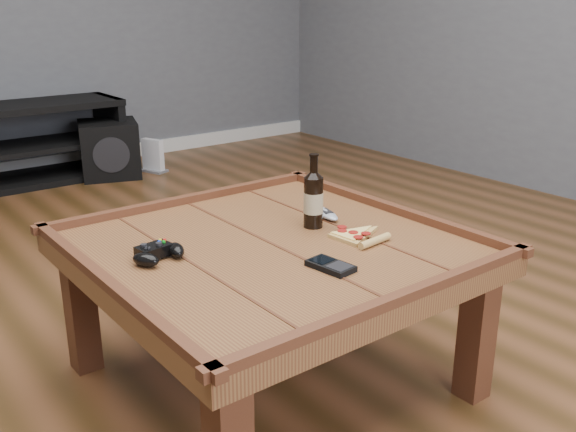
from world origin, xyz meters
TOP-DOWN VIEW (x-y plane):
  - ground at (0.00, 0.00)m, footprint 6.00×6.00m
  - baseboard at (0.00, 2.99)m, footprint 5.00×0.02m
  - coffee_table at (0.00, 0.00)m, footprint 1.03×1.03m
  - media_console at (0.00, 2.75)m, footprint 1.40×0.45m
  - beer_bottle at (0.19, 0.03)m, footprint 0.06×0.06m
  - game_controller at (-0.31, 0.08)m, footprint 0.16×0.12m
  - pizza_slice at (0.22, -0.12)m, footprint 0.15×0.23m
  - smartphone at (0.02, -0.24)m, footprint 0.08×0.13m
  - remote_control at (0.28, 0.09)m, footprint 0.09×0.17m
  - subwoofer at (0.58, 2.58)m, footprint 0.46×0.46m
  - game_console at (0.85, 2.51)m, footprint 0.16×0.20m

SIDE VIEW (x-z plane):
  - ground at x=0.00m, z-range 0.00..0.00m
  - baseboard at x=0.00m, z-range 0.00..0.10m
  - game_console at x=0.85m, z-range -0.01..0.21m
  - subwoofer at x=0.58m, z-range 0.00..0.36m
  - media_console at x=0.00m, z-range 0.00..0.50m
  - coffee_table at x=0.00m, z-range 0.15..0.63m
  - pizza_slice at x=0.22m, z-range 0.45..0.47m
  - smartphone at x=0.02m, z-range 0.45..0.47m
  - remote_control at x=0.28m, z-range 0.45..0.47m
  - game_controller at x=-0.31m, z-range 0.45..0.49m
  - beer_bottle at x=0.19m, z-range 0.43..0.65m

